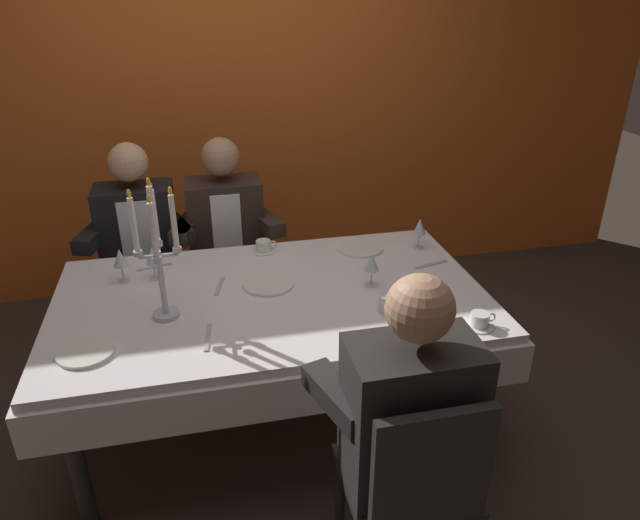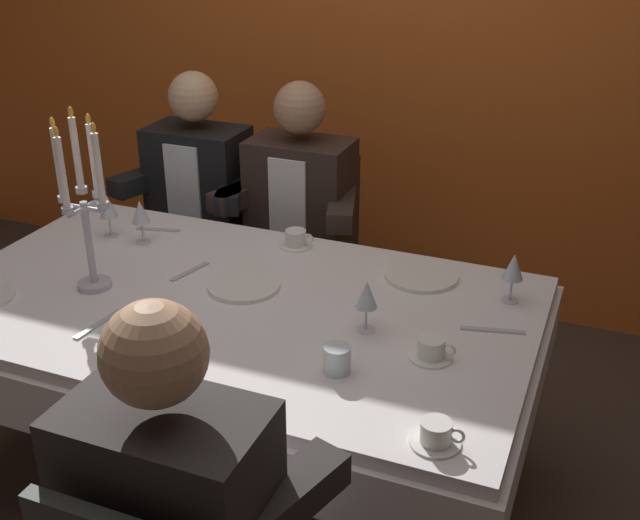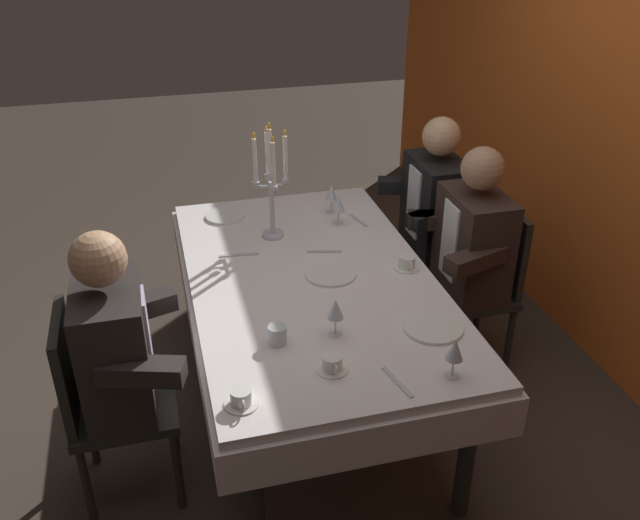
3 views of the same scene
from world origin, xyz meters
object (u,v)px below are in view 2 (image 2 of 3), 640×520
(dinner_plate_1, at_px, (421,276))
(wine_glass_0, at_px, (108,208))
(coffee_cup_1, at_px, (436,434))
(candelabra, at_px, (84,206))
(coffee_cup_2, at_px, (432,349))
(seated_diner_1, at_px, (301,201))
(wine_glass_2, at_px, (367,296))
(coffee_cup_0, at_px, (296,239))
(wine_glass_3, at_px, (140,213))
(water_tumbler_0, at_px, (337,359))
(dining_table, at_px, (233,332))
(seated_diner_0, at_px, (200,186))
(dinner_plate_0, at_px, (244,286))
(wine_glass_1, at_px, (513,268))
(seated_diner_2, at_px, (170,517))

(dinner_plate_1, xyz_separation_m, wine_glass_0, (-1.17, -0.10, 0.11))
(coffee_cup_1, bearing_deg, candelabra, 163.87)
(coffee_cup_2, xyz_separation_m, seated_diner_1, (-0.82, 0.98, -0.03))
(wine_glass_2, xyz_separation_m, coffee_cup_0, (-0.43, 0.47, -0.09))
(candelabra, height_order, wine_glass_3, candelabra)
(water_tumbler_0, relative_size, coffee_cup_1, 0.59)
(candelabra, xyz_separation_m, wine_glass_0, (-0.20, 0.37, -0.17))
(dining_table, bearing_deg, coffee_cup_0, 86.54)
(seated_diner_0, bearing_deg, wine_glass_0, -92.87)
(wine_glass_2, bearing_deg, candelabra, -175.42)
(dinner_plate_0, height_order, dinner_plate_1, same)
(wine_glass_0, height_order, wine_glass_3, same)
(candelabra, relative_size, water_tumbler_0, 7.73)
(wine_glass_0, xyz_separation_m, wine_glass_2, (1.11, -0.29, 0.00))
(wine_glass_0, bearing_deg, coffee_cup_2, -15.40)
(wine_glass_3, distance_m, coffee_cup_1, 1.48)
(wine_glass_1, xyz_separation_m, coffee_cup_1, (-0.04, -0.77, -0.09))
(wine_glass_0, relative_size, water_tumbler_0, 2.10)
(dining_table, relative_size, wine_glass_2, 11.83)
(coffee_cup_1, bearing_deg, dining_table, 150.18)
(wine_glass_2, xyz_separation_m, coffee_cup_1, (0.32, -0.43, -0.09))
(dinner_plate_0, relative_size, seated_diner_0, 0.19)
(coffee_cup_1, bearing_deg, coffee_cup_0, 129.87)
(wine_glass_2, distance_m, seated_diner_1, 1.09)
(seated_diner_2, bearing_deg, coffee_cup_1, 43.73)
(dinner_plate_1, relative_size, water_tumbler_0, 3.17)
(seated_diner_1, bearing_deg, coffee_cup_2, -50.15)
(candelabra, distance_m, wine_glass_0, 0.45)
(wine_glass_0, bearing_deg, wine_glass_2, -14.76)
(wine_glass_0, xyz_separation_m, coffee_cup_2, (1.33, -0.37, -0.09))
(water_tumbler_0, bearing_deg, coffee_cup_2, 36.53)
(wine_glass_0, height_order, coffee_cup_1, wine_glass_0)
(wine_glass_1, bearing_deg, coffee_cup_0, 170.73)
(coffee_cup_0, height_order, seated_diner_0, seated_diner_0)
(wine_glass_3, distance_m, seated_diner_2, 1.43)
(dining_table, bearing_deg, wine_glass_3, 151.77)
(dinner_plate_0, distance_m, dinner_plate_1, 0.60)
(dining_table, xyz_separation_m, candelabra, (-0.45, -0.09, 0.41))
(dining_table, xyz_separation_m, wine_glass_3, (-0.51, 0.27, 0.23))
(candelabra, distance_m, wine_glass_2, 0.93)
(dinner_plate_0, distance_m, seated_diner_2, 1.03)
(dining_table, height_order, wine_glass_0, wine_glass_0)
(candelabra, relative_size, wine_glass_2, 3.67)
(wine_glass_1, bearing_deg, wine_glass_2, -136.79)
(wine_glass_1, height_order, wine_glass_3, same)
(dining_table, height_order, seated_diner_0, seated_diner_0)
(wine_glass_1, relative_size, wine_glass_2, 1.00)
(wine_glass_2, height_order, coffee_cup_1, wine_glass_2)
(candelabra, relative_size, dinner_plate_1, 2.44)
(water_tumbler_0, xyz_separation_m, coffee_cup_1, (0.32, -0.20, -0.01))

